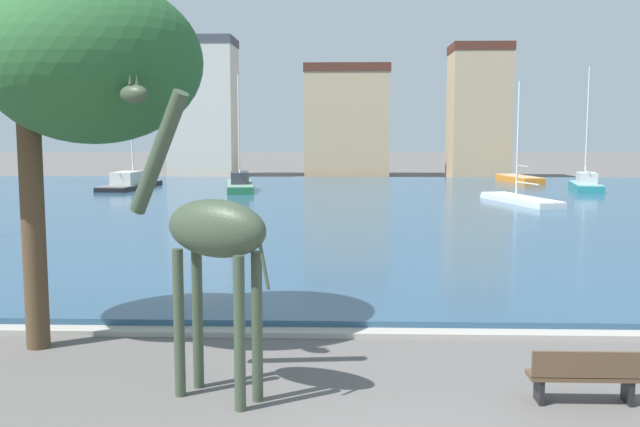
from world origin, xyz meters
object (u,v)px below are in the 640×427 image
object	(u,v)px
sailboat_black	(133,184)
sailboat_teal	(585,186)
sailboat_green	(240,185)
shade_tree	(47,55)
park_bench	(585,375)
sailboat_white	(514,200)
giraffe_statue	(208,234)
sailboat_orange	(516,180)

from	to	relation	value
sailboat_black	sailboat_teal	distance (m)	33.28
sailboat_green	sailboat_black	bearing A→B (deg)	171.80
sailboat_teal	shade_tree	world-z (taller)	sailboat_teal
sailboat_black	park_bench	world-z (taller)	sailboat_black
sailboat_teal	sailboat_black	bearing A→B (deg)	178.13
shade_tree	sailboat_white	bearing A→B (deg)	60.90
sailboat_black	sailboat_green	size ratio (longest dim) A/B	0.95
sailboat_teal	giraffe_statue	bearing A→B (deg)	-115.79
shade_tree	sailboat_green	bearing A→B (deg)	92.69
sailboat_black	sailboat_teal	xyz separation A→B (m)	(33.26, -1.08, 0.06)
sailboat_black	park_bench	size ratio (longest dim) A/B	5.19
giraffe_statue	sailboat_black	size ratio (longest dim) A/B	0.58
giraffe_statue	park_bench	bearing A→B (deg)	-1.21
sailboat_orange	shade_tree	xyz separation A→B (m)	(-20.40, -46.68, 5.51)
giraffe_statue	sailboat_green	world-z (taller)	sailboat_green
giraffe_statue	sailboat_white	xyz separation A→B (m)	(12.46, 31.56, -2.41)
sailboat_white	sailboat_green	world-z (taller)	sailboat_green
giraffe_statue	sailboat_teal	world-z (taller)	sailboat_teal
sailboat_green	park_bench	world-z (taller)	sailboat_green
sailboat_black	park_bench	bearing A→B (deg)	-64.61
sailboat_white	shade_tree	bearing A→B (deg)	-119.10
sailboat_green	sailboat_teal	world-z (taller)	sailboat_teal
shade_tree	sailboat_black	bearing A→B (deg)	104.40
sailboat_orange	sailboat_green	size ratio (longest dim) A/B	0.76
sailboat_green	sailboat_teal	size ratio (longest dim) A/B	1.08
sailboat_orange	sailboat_green	world-z (taller)	sailboat_green
park_bench	sailboat_white	bearing A→B (deg)	78.76
sailboat_teal	shade_tree	bearing A→B (deg)	-121.50
sailboat_white	sailboat_black	world-z (taller)	sailboat_black
giraffe_statue	shade_tree	bearing A→B (deg)	144.27
sailboat_orange	shade_tree	size ratio (longest dim) A/B	0.97
giraffe_statue	sailboat_black	xyz separation A→B (m)	(-13.67, 41.64, -2.27)
sailboat_white	sailboat_green	distance (m)	19.98
giraffe_statue	sailboat_teal	distance (m)	45.10
sailboat_orange	shade_tree	world-z (taller)	shade_tree
sailboat_black	giraffe_statue	bearing A→B (deg)	-71.83
sailboat_teal	park_bench	bearing A→B (deg)	-108.28
giraffe_statue	park_bench	size ratio (longest dim) A/B	3.01
sailboat_white	sailboat_orange	world-z (taller)	sailboat_white
sailboat_green	park_bench	xyz separation A→B (m)	(11.59, -40.58, -0.06)
sailboat_white	sailboat_black	distance (m)	28.00
giraffe_statue	sailboat_black	distance (m)	43.89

